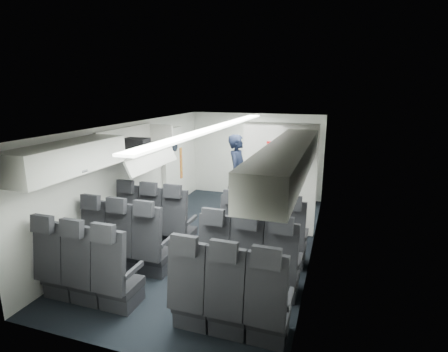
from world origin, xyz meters
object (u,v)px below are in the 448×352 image
Objects in this scene: galley_unit at (291,165)px; flight_attendant at (238,174)px; carry_on_bag at (136,145)px; seat_row_front at (207,231)px; seat_row_mid at (184,255)px; boarding_door at (173,167)px; seat_row_rear at (153,287)px.

galley_unit reaches higher than flight_attendant.
carry_on_bag is (-2.34, -3.06, 0.83)m from galley_unit.
seat_row_front is 0.90m from seat_row_mid.
seat_row_front is 3.43m from galley_unit.
boarding_door is at bearing 128.16° from seat_row_front.
carry_on_bag is at bearing -82.50° from boarding_door.
boarding_door is (-2.59, -1.17, 0.00)m from galley_unit.
flight_attendant is at bearing 2.24° from boarding_door.
seat_row_front is at bearing -176.75° from flight_attendant.
flight_attendant is at bearing 54.94° from carry_on_bag.
boarding_door reaches higher than flight_attendant.
seat_row_mid is 2.24m from carry_on_bag.
boarding_door is at bearing 93.28° from flight_attendant.
carry_on_bag is at bearing 172.21° from seat_row_front.
seat_row_mid is at bearing -61.23° from boarding_door.
galley_unit is at bearing 73.72° from seat_row_front.
carry_on_bag is (-1.39, 1.09, 1.37)m from seat_row_mid.
galley_unit reaches higher than seat_row_mid.
seat_row_rear is 1.75× the size of galley_unit.
carry_on_bag is at bearing 147.30° from flight_attendant.
boarding_door is at bearing 96.18° from carry_on_bag.
seat_row_front is at bearing 90.00° from seat_row_rear.
boarding_door is at bearing 112.87° from seat_row_rear.
carry_on_bag is (0.25, -1.90, 0.82)m from boarding_door.
seat_row_rear is at bearing -177.76° from flight_attendant.
seat_row_front is 1.86× the size of flight_attendant.
seat_row_front is 1.75× the size of galley_unit.
seat_row_rear is (0.00, -0.90, 0.00)m from seat_row_mid.
galley_unit is (0.95, 5.05, 0.55)m from seat_row_rear.
seat_row_rear is 4.25m from boarding_door.
seat_row_front is 2.71m from boarding_door.
seat_row_front is 1.96m from carry_on_bag.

